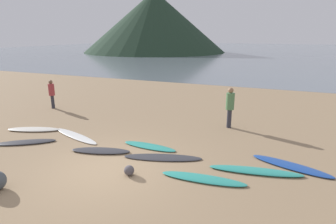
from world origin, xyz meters
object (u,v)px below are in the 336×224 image
at_px(surfboard_0, 34,129).
at_px(surfboard_4, 149,146).
at_px(surfboard_7, 256,171).
at_px(surfboard_2, 76,136).
at_px(surfboard_3, 101,151).
at_px(surfboard_5, 163,157).
at_px(person_0, 230,104).
at_px(surfboard_8, 291,166).
at_px(surfboard_6, 203,179).
at_px(beach_rock_far, 129,170).
at_px(surfboard_1, 26,142).
at_px(person_1, 52,92).

xyz_separation_m(surfboard_0, surfboard_4, (5.29, 0.20, -0.01)).
height_order(surfboard_0, surfboard_7, surfboard_0).
xyz_separation_m(surfboard_2, surfboard_3, (1.80, -0.87, 0.01)).
distance_m(surfboard_5, person_0, 4.32).
bearing_deg(surfboard_8, surfboard_5, -148.92).
bearing_deg(surfboard_0, surfboard_6, -30.54).
bearing_deg(person_0, surfboard_3, -177.43).
bearing_deg(surfboard_4, surfboard_5, -36.40).
distance_m(surfboard_0, beach_rock_far, 5.96).
bearing_deg(beach_rock_far, surfboard_6, 14.59).
xyz_separation_m(surfboard_1, surfboard_8, (9.08, 1.62, 0.00)).
bearing_deg(surfboard_7, surfboard_5, 173.61).
height_order(surfboard_1, person_1, person_1).
height_order(surfboard_1, surfboard_5, surfboard_1).
distance_m(surfboard_4, surfboard_8, 4.67).
relative_size(surfboard_5, surfboard_6, 1.07).
xyz_separation_m(surfboard_1, surfboard_4, (4.41, 1.39, -0.00)).
height_order(surfboard_2, surfboard_3, surfboard_3).
xyz_separation_m(surfboard_0, surfboard_5, (6.10, -0.47, -0.02)).
bearing_deg(surfboard_7, surfboard_1, 176.80).
bearing_deg(beach_rock_far, surfboard_4, 99.95).
height_order(surfboard_0, surfboard_8, surfboard_0).
bearing_deg(surfboard_4, surfboard_6, -29.29).
bearing_deg(surfboard_7, surfboard_2, 167.44).
bearing_deg(surfboard_3, surfboard_0, 151.75).
height_order(surfboard_2, person_0, person_0).
height_order(surfboard_6, surfboard_7, surfboard_7).
bearing_deg(surfboard_6, surfboard_8, 33.80).
bearing_deg(surfboard_5, surfboard_0, 158.18).
height_order(surfboard_3, person_0, person_0).
bearing_deg(person_1, surfboard_4, -95.75).
distance_m(surfboard_1, surfboard_7, 8.16).
xyz_separation_m(surfboard_0, surfboard_1, (0.88, -1.19, -0.01)).
distance_m(surfboard_3, surfboard_5, 2.20).
bearing_deg(surfboard_7, person_1, 153.09).
relative_size(surfboard_0, surfboard_3, 1.08).
relative_size(surfboard_2, person_0, 1.55).
bearing_deg(surfboard_8, person_0, 146.71).
xyz_separation_m(surfboard_0, surfboard_7, (8.99, -0.33, -0.00)).
relative_size(surfboard_1, person_0, 1.23).
distance_m(surfboard_4, person_0, 4.08).
bearing_deg(surfboard_0, surfboard_4, -18.45).
height_order(surfboard_6, beach_rock_far, beach_rock_far).
bearing_deg(surfboard_0, surfboard_8, -18.17).
relative_size(surfboard_7, person_1, 1.74).
bearing_deg(surfboard_3, surfboard_6, -24.79).
relative_size(surfboard_5, beach_rock_far, 8.65).
bearing_deg(surfboard_6, person_1, 150.75).
height_order(surfboard_1, person_0, person_0).
height_order(surfboard_2, surfboard_4, surfboard_4).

